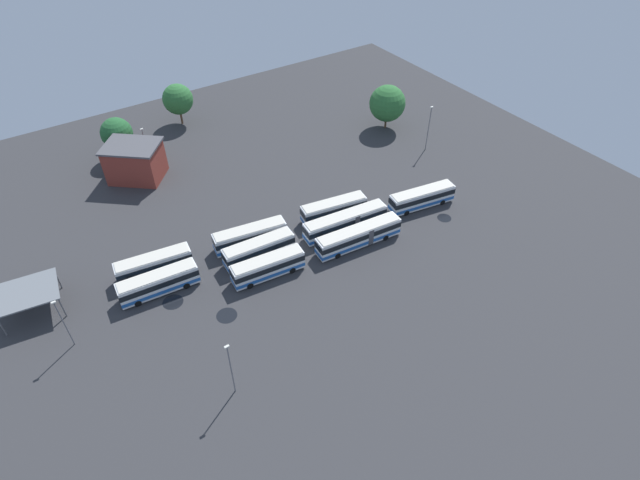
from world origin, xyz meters
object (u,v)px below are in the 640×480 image
object	(u,v)px
bus_row1_slot0	(334,209)
bus_row2_slot2	(268,267)
bus_row3_slot1	(158,283)
tree_northeast	(387,103)
bus_row1_slot2	(359,236)
maintenance_shelter	(26,293)
lamp_post_far_corner	(231,367)
lamp_post_by_building	(63,322)
tree_east_edge	(178,99)
bus_row2_slot1	(259,249)
depot_building	(135,161)
tree_northwest	(117,133)
bus_row3_slot0	(154,265)
bus_row1_slot1	(346,222)
lamp_post_near_entrance	(429,127)
bus_row0_slot1	(422,198)
bus_row2_slot0	(250,236)
lamp_post_mid_lot	(145,144)

from	to	relation	value
bus_row1_slot0	bus_row2_slot2	size ratio (longest dim) A/B	1.02
bus_row3_slot1	tree_northeast	world-z (taller)	tree_northeast
bus_row1_slot2	maintenance_shelter	size ratio (longest dim) A/B	1.65
lamp_post_far_corner	bus_row3_slot1	bearing A→B (deg)	-85.59
lamp_post_by_building	lamp_post_far_corner	distance (m)	22.83
lamp_post_by_building	tree_east_edge	world-z (taller)	tree_east_edge
bus_row2_slot1	depot_building	bearing A→B (deg)	-75.68
bus_row2_slot1	tree_east_edge	size ratio (longest dim) A/B	1.28
lamp_post_far_corner	tree_northwest	bearing A→B (deg)	-95.05
bus_row3_slot0	lamp_post_far_corner	size ratio (longest dim) A/B	1.28
bus_row1_slot0	bus_row3_slot1	world-z (taller)	same
bus_row1_slot1	maintenance_shelter	size ratio (longest dim) A/B	1.65
bus_row2_slot1	maintenance_shelter	distance (m)	31.95
depot_building	tree_northwest	bearing A→B (deg)	-87.99
bus_row1_slot1	lamp_post_near_entrance	world-z (taller)	lamp_post_near_entrance
bus_row1_slot0	bus_row3_slot0	size ratio (longest dim) A/B	1.02
bus_row0_slot1	tree_northwest	xyz separation A→B (m)	(37.87, -43.91, 3.55)
depot_building	maintenance_shelter	distance (m)	33.06
bus_row1_slot0	tree_northeast	size ratio (longest dim) A/B	1.22
bus_row1_slot1	tree_northeast	xyz separation A→B (m)	(-26.90, -22.81, 3.78)
bus_row1_slot2	bus_row2_slot0	bearing A→B (deg)	-33.54
maintenance_shelter	bus_row2_slot0	bearing A→B (deg)	172.09
bus_row3_slot0	lamp_post_by_building	xyz separation A→B (m)	(13.48, 6.64, 2.72)
bus_row1_slot0	tree_northwest	distance (m)	44.98
bus_row2_slot0	tree_east_edge	distance (m)	43.63
bus_row2_slot0	bus_row1_slot1	bearing A→B (deg)	159.38
maintenance_shelter	tree_northeast	distance (m)	73.82
lamp_post_mid_lot	tree_northeast	size ratio (longest dim) A/B	0.79
bus_row2_slot2	tree_northeast	xyz separation A→B (m)	(-42.42, -24.89, 3.78)
depot_building	lamp_post_mid_lot	distance (m)	4.91
bus_row1_slot1	tree_northwest	size ratio (longest dim) A/B	1.74
bus_row1_slot1	lamp_post_by_building	size ratio (longest dim) A/B	1.77
bus_row2_slot2	depot_building	world-z (taller)	depot_building
bus_row1_slot0	bus_row2_slot1	size ratio (longest dim) A/B	1.01
bus_row3_slot1	lamp_post_mid_lot	xyz separation A→B (m)	(-10.44, -33.62, 2.31)
tree_northeast	bus_row3_slot1	bearing A→B (deg)	18.63
lamp_post_mid_lot	tree_east_edge	size ratio (longest dim) A/B	0.84
bus_row1_slot0	bus_row2_slot1	distance (m)	15.23
bus_row3_slot0	lamp_post_far_corner	world-z (taller)	lamp_post_far_corner
lamp_post_by_building	bus_row2_slot2	bearing A→B (deg)	173.79
tree_northeast	lamp_post_far_corner	bearing A→B (deg)	35.68
lamp_post_near_entrance	tree_northeast	xyz separation A→B (m)	(1.13, -11.30, 0.52)
bus_row0_slot1	bus_row1_slot1	size ratio (longest dim) A/B	0.83
bus_row1_slot0	maintenance_shelter	xyz separation A→B (m)	(46.03, -6.00, 1.77)
bus_row1_slot0	bus_row1_slot1	size ratio (longest dim) A/B	0.79
bus_row1_slot1	bus_row3_slot1	size ratio (longest dim) A/B	1.27
bus_row1_slot0	bus_row0_slot1	bearing A→B (deg)	158.23
bus_row1_slot2	lamp_post_far_corner	world-z (taller)	lamp_post_far_corner
bus_row1_slot1	bus_row3_slot0	xyz separation A→B (m)	(29.23, -7.53, -0.00)
bus_row2_slot0	lamp_post_near_entrance	world-z (taller)	lamp_post_near_entrance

